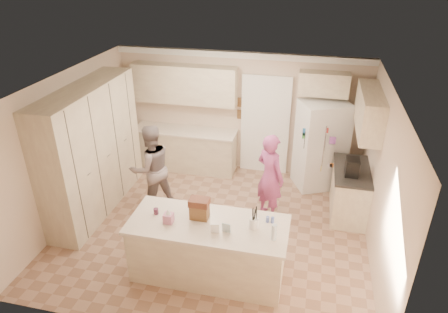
% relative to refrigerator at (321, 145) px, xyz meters
% --- Properties ---
extents(floor, '(5.20, 4.60, 0.02)m').
position_rel_refrigerator_xyz_m(floor, '(-1.73, -1.93, -0.91)').
color(floor, '#9D7B63').
rests_on(floor, ground).
extents(ceiling, '(5.20, 4.60, 0.02)m').
position_rel_refrigerator_xyz_m(ceiling, '(-1.73, -1.93, 1.71)').
color(ceiling, white).
rests_on(ceiling, wall_back).
extents(wall_back, '(5.20, 0.02, 2.60)m').
position_rel_refrigerator_xyz_m(wall_back, '(-1.73, 0.38, 0.40)').
color(wall_back, beige).
rests_on(wall_back, ground).
extents(wall_front, '(5.20, 0.02, 2.60)m').
position_rel_refrigerator_xyz_m(wall_front, '(-1.73, -4.24, 0.40)').
color(wall_front, beige).
rests_on(wall_front, ground).
extents(wall_left, '(0.02, 4.60, 2.60)m').
position_rel_refrigerator_xyz_m(wall_left, '(-4.34, -1.93, 0.40)').
color(wall_left, beige).
rests_on(wall_left, ground).
extents(wall_right, '(0.02, 4.60, 2.60)m').
position_rel_refrigerator_xyz_m(wall_right, '(0.88, -1.93, 0.40)').
color(wall_right, beige).
rests_on(wall_right, ground).
extents(crown_back, '(5.20, 0.08, 0.12)m').
position_rel_refrigerator_xyz_m(crown_back, '(-1.73, 0.33, 1.63)').
color(crown_back, white).
rests_on(crown_back, wall_back).
extents(pantry_bank, '(0.60, 2.60, 2.35)m').
position_rel_refrigerator_xyz_m(pantry_bank, '(-4.03, -1.73, 0.28)').
color(pantry_bank, beige).
rests_on(pantry_bank, floor).
extents(back_base_cab, '(2.20, 0.60, 0.88)m').
position_rel_refrigerator_xyz_m(back_base_cab, '(-2.88, 0.07, -0.46)').
color(back_base_cab, beige).
rests_on(back_base_cab, floor).
extents(back_countertop, '(2.24, 0.63, 0.04)m').
position_rel_refrigerator_xyz_m(back_countertop, '(-2.88, 0.06, 0.00)').
color(back_countertop, beige).
rests_on(back_countertop, back_base_cab).
extents(back_upper_cab, '(2.20, 0.35, 0.80)m').
position_rel_refrigerator_xyz_m(back_upper_cab, '(-2.88, 0.19, 1.00)').
color(back_upper_cab, beige).
rests_on(back_upper_cab, wall_back).
extents(doorway_opening, '(0.90, 0.06, 2.10)m').
position_rel_refrigerator_xyz_m(doorway_opening, '(-1.18, 0.35, 0.15)').
color(doorway_opening, black).
rests_on(doorway_opening, floor).
extents(doorway_casing, '(1.02, 0.03, 2.22)m').
position_rel_refrigerator_xyz_m(doorway_casing, '(-1.18, 0.31, 0.15)').
color(doorway_casing, white).
rests_on(doorway_casing, floor).
extents(wall_frame_upper, '(0.15, 0.02, 0.20)m').
position_rel_refrigerator_xyz_m(wall_frame_upper, '(-1.71, 0.34, 0.65)').
color(wall_frame_upper, brown).
rests_on(wall_frame_upper, wall_back).
extents(wall_frame_lower, '(0.15, 0.02, 0.20)m').
position_rel_refrigerator_xyz_m(wall_frame_lower, '(-1.71, 0.34, 0.38)').
color(wall_frame_lower, brown).
rests_on(wall_frame_lower, wall_back).
extents(refrigerator, '(1.11, 1.01, 1.80)m').
position_rel_refrigerator_xyz_m(refrigerator, '(0.00, 0.00, 0.00)').
color(refrigerator, white).
rests_on(refrigerator, floor).
extents(fridge_seam, '(0.02, 0.02, 1.78)m').
position_rel_refrigerator_xyz_m(fridge_seam, '(0.00, -0.35, 0.00)').
color(fridge_seam, gray).
rests_on(fridge_seam, refrigerator).
extents(fridge_dispenser, '(0.22, 0.03, 0.35)m').
position_rel_refrigerator_xyz_m(fridge_dispenser, '(-0.22, -0.37, 0.25)').
color(fridge_dispenser, black).
rests_on(fridge_dispenser, refrigerator).
extents(fridge_handle_l, '(0.02, 0.02, 0.85)m').
position_rel_refrigerator_xyz_m(fridge_handle_l, '(-0.05, -0.37, 0.15)').
color(fridge_handle_l, silver).
rests_on(fridge_handle_l, refrigerator).
extents(fridge_handle_r, '(0.02, 0.02, 0.85)m').
position_rel_refrigerator_xyz_m(fridge_handle_r, '(0.05, -0.37, 0.15)').
color(fridge_handle_r, silver).
rests_on(fridge_handle_r, refrigerator).
extents(over_fridge_cab, '(0.95, 0.35, 0.45)m').
position_rel_refrigerator_xyz_m(over_fridge_cab, '(-0.08, 0.19, 1.20)').
color(over_fridge_cab, beige).
rests_on(over_fridge_cab, wall_back).
extents(right_base_cab, '(0.60, 1.20, 0.88)m').
position_rel_refrigerator_xyz_m(right_base_cab, '(0.57, -0.93, -0.46)').
color(right_base_cab, beige).
rests_on(right_base_cab, floor).
extents(right_countertop, '(0.63, 1.24, 0.04)m').
position_rel_refrigerator_xyz_m(right_countertop, '(0.56, -0.93, 0.00)').
color(right_countertop, '#2D2B28').
rests_on(right_countertop, right_base_cab).
extents(right_upper_cab, '(0.35, 1.50, 0.70)m').
position_rel_refrigerator_xyz_m(right_upper_cab, '(0.70, -0.73, 1.05)').
color(right_upper_cab, beige).
rests_on(right_upper_cab, wall_right).
extents(coffee_maker, '(0.22, 0.28, 0.30)m').
position_rel_refrigerator_xyz_m(coffee_maker, '(0.52, -1.13, 0.17)').
color(coffee_maker, black).
rests_on(coffee_maker, right_countertop).
extents(island_base, '(2.20, 0.90, 0.88)m').
position_rel_refrigerator_xyz_m(island_base, '(-1.53, -3.03, -0.46)').
color(island_base, beige).
rests_on(island_base, floor).
extents(island_top, '(2.28, 0.96, 0.05)m').
position_rel_refrigerator_xyz_m(island_top, '(-1.53, -3.03, 0.00)').
color(island_top, beige).
rests_on(island_top, island_base).
extents(utensil_crock, '(0.13, 0.13, 0.15)m').
position_rel_refrigerator_xyz_m(utensil_crock, '(-0.88, -2.98, 0.10)').
color(utensil_crock, white).
rests_on(utensil_crock, island_top).
extents(tissue_box, '(0.13, 0.13, 0.14)m').
position_rel_refrigerator_xyz_m(tissue_box, '(-2.08, -3.13, 0.10)').
color(tissue_box, '#CA759E').
rests_on(tissue_box, island_top).
extents(tissue_plume, '(0.08, 0.08, 0.08)m').
position_rel_refrigerator_xyz_m(tissue_plume, '(-2.08, -3.13, 0.20)').
color(tissue_plume, white).
rests_on(tissue_plume, tissue_box).
extents(dollhouse_body, '(0.26, 0.18, 0.22)m').
position_rel_refrigerator_xyz_m(dollhouse_body, '(-1.68, -2.93, 0.14)').
color(dollhouse_body, brown).
rests_on(dollhouse_body, island_top).
extents(dollhouse_roof, '(0.28, 0.20, 0.10)m').
position_rel_refrigerator_xyz_m(dollhouse_roof, '(-1.68, -2.93, 0.30)').
color(dollhouse_roof, '#592D1E').
rests_on(dollhouse_roof, dollhouse_body).
extents(jam_jar, '(0.07, 0.07, 0.09)m').
position_rel_refrigerator_xyz_m(jam_jar, '(-2.33, -2.98, 0.07)').
color(jam_jar, '#59263F').
rests_on(jam_jar, island_top).
extents(greeting_card_a, '(0.12, 0.06, 0.16)m').
position_rel_refrigerator_xyz_m(greeting_card_a, '(-1.38, -3.23, 0.11)').
color(greeting_card_a, white).
rests_on(greeting_card_a, island_top).
extents(greeting_card_b, '(0.12, 0.05, 0.16)m').
position_rel_refrigerator_xyz_m(greeting_card_b, '(-1.23, -3.18, 0.11)').
color(greeting_card_b, silver).
rests_on(greeting_card_b, island_top).
extents(water_bottle, '(0.07, 0.07, 0.24)m').
position_rel_refrigerator_xyz_m(water_bottle, '(-0.58, -3.18, 0.14)').
color(water_bottle, silver).
rests_on(water_bottle, island_top).
extents(shaker_salt, '(0.05, 0.05, 0.09)m').
position_rel_refrigerator_xyz_m(shaker_salt, '(-0.71, -2.81, 0.07)').
color(shaker_salt, '#4D61AF').
rests_on(shaker_salt, island_top).
extents(shaker_pepper, '(0.05, 0.05, 0.09)m').
position_rel_refrigerator_xyz_m(shaker_pepper, '(-0.64, -2.81, 0.07)').
color(shaker_pepper, '#4D61AF').
rests_on(shaker_pepper, island_top).
extents(teen_boy, '(1.02, 1.02, 1.67)m').
position_rel_refrigerator_xyz_m(teen_boy, '(-3.00, -1.54, -0.07)').
color(teen_boy, gray).
rests_on(teen_boy, floor).
extents(teen_girl, '(0.71, 0.67, 1.62)m').
position_rel_refrigerator_xyz_m(teen_girl, '(-0.85, -1.33, -0.09)').
color(teen_girl, '#C04FA5').
rests_on(teen_girl, floor).
extents(fridge_magnets, '(0.76, 0.02, 1.44)m').
position_rel_refrigerator_xyz_m(fridge_magnets, '(0.00, -0.36, 0.00)').
color(fridge_magnets, tan).
rests_on(fridge_magnets, refrigerator).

